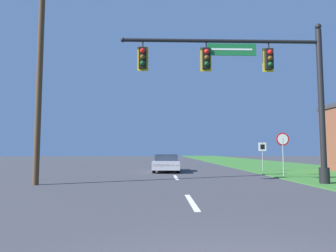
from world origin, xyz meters
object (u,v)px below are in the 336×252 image
Objects in this scene: stop_sign at (283,144)px; utility_pole_near at (40,61)px; signal_mast at (265,82)px; car_ahead at (166,163)px; route_sign_post at (262,150)px.

utility_pole_near is (-12.63, -3.98, 3.68)m from stop_sign.
signal_mast is 5.53m from stop_sign.
car_ahead is at bearing 116.54° from signal_mast.
utility_pole_near reaches higher than car_ahead.
signal_mast is at bearing -108.06° from route_sign_post.
route_sign_post is 15.56m from utility_pole_near.
signal_mast is 0.87× the size of utility_pole_near.
route_sign_post is at bearing 31.75° from utility_pole_near.
stop_sign reaches higher than car_ahead.
utility_pole_near is at bearing -148.25° from route_sign_post.
stop_sign reaches higher than route_sign_post.
route_sign_post is 0.19× the size of utility_pole_near.
utility_pole_near is at bearing -125.43° from car_ahead.
signal_mast is 3.72× the size of stop_sign.
utility_pole_near reaches higher than signal_mast.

